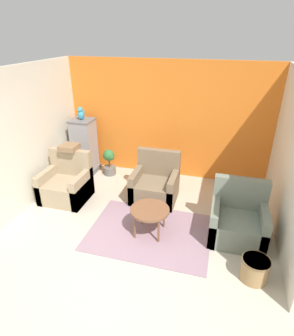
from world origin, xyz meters
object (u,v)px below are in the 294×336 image
(parrot, at_px, (81,114))
(wicker_basket, at_px, (255,269))
(armchair_right, at_px, (238,222))
(birdcage, at_px, (85,147))
(coffee_table, at_px, (150,212))
(armchair_left, at_px, (67,185))
(potted_plant, at_px, (109,161))
(armchair_middle, at_px, (155,185))

(parrot, relative_size, wicker_basket, 0.78)
(armchair_right, xyz_separation_m, birdcage, (-3.44, 1.55, 0.32))
(coffee_table, relative_size, armchair_right, 0.67)
(armchair_left, bearing_deg, potted_plant, 71.31)
(armchair_left, bearing_deg, armchair_middle, 15.11)
(parrot, bearing_deg, armchair_middle, -21.94)
(armchair_middle, relative_size, birdcage, 0.75)
(potted_plant, bearing_deg, wicker_basket, -37.75)
(coffee_table, height_order, wicker_basket, coffee_table)
(armchair_right, bearing_deg, coffee_table, -168.75)
(coffee_table, distance_m, armchair_right, 1.42)
(coffee_table, distance_m, wicker_basket, 1.73)
(parrot, bearing_deg, armchair_right, -24.24)
(wicker_basket, bearing_deg, armchair_left, 161.43)
(coffee_table, relative_size, birdcage, 0.50)
(armchair_left, distance_m, potted_plant, 1.28)
(coffee_table, bearing_deg, armchair_left, 162.06)
(armchair_left, bearing_deg, wicker_basket, -18.57)
(coffee_table, distance_m, armchair_left, 1.97)
(armchair_left, bearing_deg, birdcage, 98.67)
(coffee_table, bearing_deg, birdcage, 138.48)
(coffee_table, xyz_separation_m, wicker_basket, (1.61, -0.56, -0.24))
(armchair_left, distance_m, parrot, 1.66)
(armchair_left, relative_size, wicker_basket, 2.52)
(armchair_right, distance_m, potted_plant, 3.24)
(armchair_right, height_order, birdcage, birdcage)
(coffee_table, distance_m, birdcage, 2.76)
(birdcage, bearing_deg, armchair_left, -81.33)
(birdcage, bearing_deg, wicker_basket, -33.03)
(armchair_middle, bearing_deg, potted_plant, 149.77)
(armchair_middle, xyz_separation_m, potted_plant, (-1.29, 0.75, 0.02))
(birdcage, height_order, wicker_basket, birdcage)
(potted_plant, bearing_deg, birdcage, 179.51)
(armchair_middle, distance_m, wicker_basket, 2.42)
(coffee_table, height_order, armchair_right, armchair_right)
(armchair_left, xyz_separation_m, potted_plant, (0.41, 1.21, 0.02))
(parrot, bearing_deg, wicker_basket, -33.06)
(armchair_right, distance_m, birdcage, 3.79)
(potted_plant, bearing_deg, armchair_left, -108.69)
(parrot, height_order, potted_plant, parrot)
(armchair_middle, height_order, wicker_basket, armchair_middle)
(armchair_right, bearing_deg, armchair_middle, 153.09)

